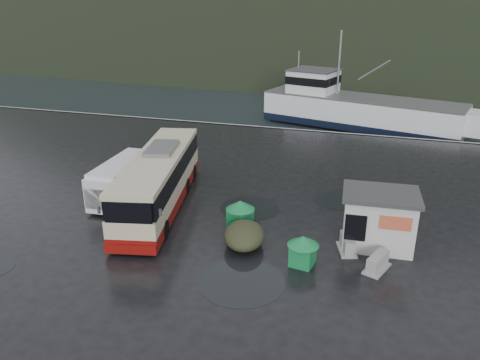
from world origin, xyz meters
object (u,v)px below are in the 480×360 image
(jersey_barrier_a, at_px, (347,251))
(jersey_barrier_b, at_px, (376,270))
(waste_bin_left, at_px, (240,227))
(waste_bin_right, at_px, (302,264))
(dome_tent, at_px, (244,245))
(coach_bus, at_px, (161,205))
(white_van, at_px, (125,198))
(ticket_kiosk, at_px, (375,245))
(fishing_trawler, at_px, (361,114))

(jersey_barrier_a, relative_size, jersey_barrier_b, 1.00)
(waste_bin_left, bearing_deg, jersey_barrier_a, -9.12)
(waste_bin_right, xyz_separation_m, jersey_barrier_b, (3.25, 0.51, 0.00))
(dome_tent, xyz_separation_m, jersey_barrier_b, (6.26, -0.43, 0.00))
(coach_bus, relative_size, dome_tent, 4.28)
(white_van, xyz_separation_m, jersey_barrier_b, (14.72, -3.83, 0.00))
(ticket_kiosk, distance_m, jersey_barrier_a, 1.66)
(dome_tent, distance_m, ticket_kiosk, 6.44)
(white_van, xyz_separation_m, ticket_kiosk, (14.61, -1.51, 0.00))
(waste_bin_left, xyz_separation_m, jersey_barrier_b, (6.99, -2.20, 0.00))
(coach_bus, bearing_deg, jersey_barrier_a, -23.44)
(jersey_barrier_b, relative_size, fishing_trawler, 0.06)
(dome_tent, height_order, ticket_kiosk, ticket_kiosk)
(waste_bin_left, bearing_deg, coach_bus, 166.07)
(coach_bus, bearing_deg, fishing_trawler, 57.65)
(coach_bus, distance_m, dome_tent, 6.65)
(white_van, bearing_deg, waste_bin_left, -14.09)
(coach_bus, distance_m, waste_bin_left, 5.34)
(white_van, height_order, jersey_barrier_b, white_van)
(waste_bin_right, height_order, fishing_trawler, fishing_trawler)
(ticket_kiosk, height_order, jersey_barrier_a, ticket_kiosk)
(white_van, distance_m, fishing_trawler, 28.87)
(coach_bus, relative_size, waste_bin_right, 8.16)
(white_van, bearing_deg, waste_bin_right, -22.90)
(white_van, relative_size, jersey_barrier_a, 3.72)
(dome_tent, distance_m, fishing_trawler, 29.76)
(waste_bin_right, bearing_deg, waste_bin_left, 144.05)
(white_van, relative_size, fishing_trawler, 0.24)
(dome_tent, bearing_deg, jersey_barrier_b, -3.91)
(white_van, xyz_separation_m, jersey_barrier_a, (13.30, -2.53, 0.00))
(waste_bin_right, distance_m, dome_tent, 3.15)
(dome_tent, height_order, jersey_barrier_b, dome_tent)
(dome_tent, bearing_deg, ticket_kiosk, 17.10)
(waste_bin_left, height_order, jersey_barrier_a, waste_bin_left)
(coach_bus, distance_m, jersey_barrier_a, 10.97)
(waste_bin_right, height_order, jersey_barrier_a, waste_bin_right)
(waste_bin_left, height_order, waste_bin_right, waste_bin_left)
(coach_bus, height_order, fishing_trawler, fishing_trawler)
(coach_bus, height_order, waste_bin_right, coach_bus)
(jersey_barrier_b, bearing_deg, waste_bin_right, -171.00)
(ticket_kiosk, bearing_deg, white_van, 170.71)
(white_van, xyz_separation_m, waste_bin_right, (11.47, -4.35, 0.00))
(waste_bin_right, distance_m, jersey_barrier_b, 3.29)
(coach_bus, relative_size, jersey_barrier_a, 7.72)
(waste_bin_left, distance_m, jersey_barrier_b, 7.32)
(ticket_kiosk, xyz_separation_m, fishing_trawler, (-2.25, 27.61, 0.00))
(dome_tent, distance_m, jersey_barrier_a, 4.92)
(waste_bin_left, bearing_deg, waste_bin_right, -35.95)
(coach_bus, bearing_deg, dome_tent, -39.32)
(jersey_barrier_b, bearing_deg, white_van, 165.40)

